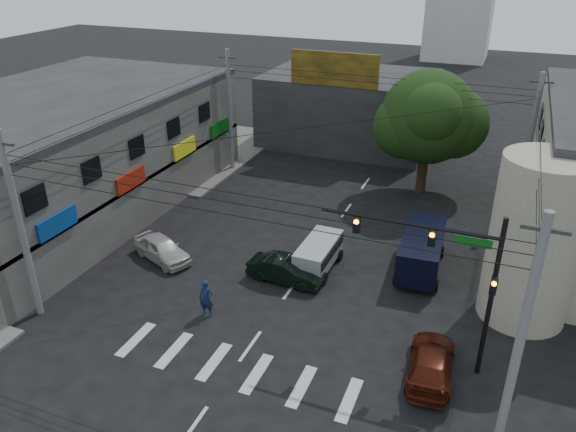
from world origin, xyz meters
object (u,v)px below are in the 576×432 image
Objects in this scene: traffic_officer at (206,299)px; silver_minivan at (318,256)px; white_compact at (162,249)px; navy_van at (421,252)px; traffic_gantry at (451,265)px; utility_pole_near_right at (520,339)px; street_tree at (428,117)px; utility_pole_far_right at (529,146)px; utility_pole_far_left at (230,112)px; utility_pole_near_left at (21,228)px; dark_sedan at (286,270)px; maroon_sedan at (431,362)px.

silver_minivan is at bearing 53.41° from traffic_officer.
white_compact is 6.18m from traffic_officer.
navy_van reaches higher than traffic_officer.
utility_pole_near_right is at bearing -52.58° from traffic_gantry.
street_tree is at bearing -15.45° from white_compact.
navy_van is (5.17, 1.98, 0.26)m from silver_minivan.
street_tree is at bearing 101.99° from traffic_gantry.
utility_pole_near_right and utility_pole_far_right have the same top height.
street_tree is at bearing 6.25° from navy_van.
white_compact is (2.68, -13.97, -3.92)m from utility_pole_far_left.
traffic_gantry is 0.78× the size of utility_pole_far_right.
utility_pole_near_right reaches higher than traffic_officer.
utility_pole_near_right is at bearing -73.18° from street_tree.
utility_pole_far_left is 2.39× the size of silver_minivan.
utility_pole_near_left reaches higher than white_compact.
navy_van is at bearing -68.04° from silver_minivan.
silver_minivan is at bearing -130.16° from utility_pole_far_right.
silver_minivan is 0.70× the size of navy_van.
utility_pole_far_right is at bearing -8.75° from street_tree.
street_tree is 6.63m from utility_pole_far_right.
white_compact is at bearing 160.39° from utility_pole_near_right.
white_compact is at bearing -128.31° from street_tree.
traffic_officer is (7.61, -17.69, -3.64)m from utility_pole_far_left.
utility_pole_far_right reaches higher than dark_sedan.
street_tree is 2.10× the size of dark_sedan.
white_compact is 8.78m from silver_minivan.
street_tree is 2.26× the size of silver_minivan.
white_compact is at bearing 136.88° from traffic_officer.
silver_minivan is at bearing 107.59° from navy_van.
traffic_gantry is 0.78× the size of utility_pole_near_left.
navy_van reaches higher than dark_sedan.
utility_pole_far_left is at bearing -48.65° from maroon_sedan.
white_compact is 0.78× the size of navy_van.
silver_minivan is (8.48, 2.30, 0.14)m from white_compact.
silver_minivan is (-9.85, 8.83, -3.78)m from utility_pole_near_right.
navy_van is 11.83m from traffic_officer.
silver_minivan reaches higher than white_compact.
utility_pole_far_left is 2.03× the size of maroon_sedan.
street_tree is at bearing 171.25° from utility_pole_far_right.
silver_minivan is (-3.35, -12.67, -4.65)m from street_tree.
maroon_sedan is at bearing -115.38° from dark_sedan.
traffic_officer is at bearing -66.73° from utility_pole_far_left.
utility_pole_far_right is at bearing -29.19° from navy_van.
dark_sedan is at bearing 147.49° from utility_pole_near_right.
dark_sedan is at bearing 117.41° from navy_van.
traffic_gantry is 4.41m from utility_pole_near_right.
traffic_officer is (-8.71, -8.00, -0.13)m from navy_van.
traffic_officer is at bearing 129.15° from navy_van.
traffic_officer reaches higher than maroon_sedan.
utility_pole_near_right is 2.39× the size of silver_minivan.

